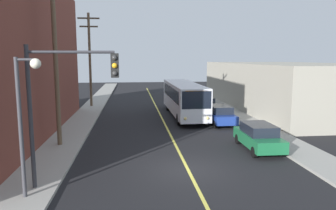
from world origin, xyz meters
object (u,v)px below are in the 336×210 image
Objects in this scene: parked_car_white at (205,104)px; traffic_signal_left_corner at (67,90)px; street_lamp_left at (25,107)px; utility_pole_mid at (90,56)px; parked_car_blue at (220,115)px; utility_pole_near at (55,45)px; parked_car_green at (258,136)px; city_bus at (184,98)px.

parked_car_white is 21.52m from traffic_signal_left_corner.
parked_car_white is at bearing 59.48° from street_lamp_left.
parked_car_white is 14.12m from utility_pole_mid.
utility_pole_mid is (-12.12, 11.13, 5.04)m from parked_car_blue.
utility_pole_near reaches higher than parked_car_white.
utility_pole_near is (-12.32, 2.10, 5.55)m from parked_car_green.
utility_pole_near is at bearing 105.98° from traffic_signal_left_corner.
utility_pole_mid is at bearing 144.43° from city_bus.
traffic_signal_left_corner is at bearing -154.92° from parked_car_green.
parked_car_green is (2.72, -11.98, -0.98)m from city_bus.
parked_car_green is 13.83m from parked_car_white.
parked_car_white is 0.42× the size of utility_pole_mid.
street_lamp_left is at bearing -116.96° from city_bus.
parked_car_blue is (2.47, -4.22, -0.98)m from city_bus.
city_bus is at bearing 120.29° from parked_car_blue.
city_bus is at bearing -143.77° from parked_car_white.
traffic_signal_left_corner is at bearing -74.02° from utility_pole_near.
utility_pole_mid is (-12.38, 18.89, 5.04)m from parked_car_green.
parked_car_white is 0.80× the size of street_lamp_left.
parked_car_green is 7.76m from parked_car_blue.
utility_pole_near reaches higher than utility_pole_mid.
street_lamp_left is (-9.03, -17.74, 1.92)m from city_bus.
city_bus is 2.03× the size of traffic_signal_left_corner.
street_lamp_left is at bearing -146.76° from traffic_signal_left_corner.
parked_car_blue is at bearing -90.54° from parked_car_white.
utility_pole_mid is (-12.18, 5.06, 5.04)m from parked_car_white.
traffic_signal_left_corner is at bearing -118.50° from parked_car_white.
city_bus is 1.17× the size of utility_pole_mid.
city_bus is at bearing -35.57° from utility_pole_mid.
utility_pole_near is 7.51m from traffic_signal_left_corner.
city_bus is at bearing 63.04° from street_lamp_left.
traffic_signal_left_corner reaches higher than parked_car_blue.
utility_pole_near is at bearing 170.33° from parked_car_green.
traffic_signal_left_corner is (-10.08, -12.59, 3.46)m from parked_car_blue.
utility_pole_mid reaches higher than city_bus.
parked_car_blue is 16.50m from traffic_signal_left_corner.
city_bus is 14.52m from utility_pole_near.
street_lamp_left is at bearing -85.85° from utility_pole_near.
utility_pole_near is (-12.06, -5.66, 5.55)m from parked_car_blue.
utility_pole_mid is 23.86m from traffic_signal_left_corner.
parked_car_white is at bearing 61.50° from traffic_signal_left_corner.
city_bus reaches higher than parked_car_green.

